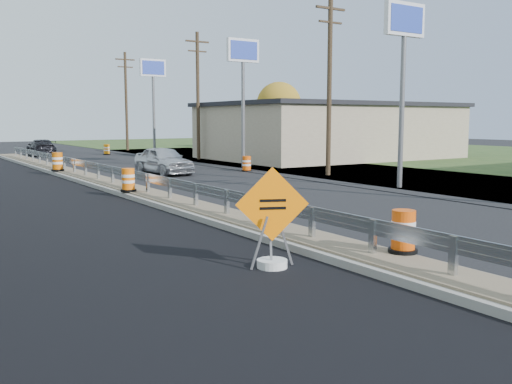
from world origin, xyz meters
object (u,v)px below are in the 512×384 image
barrel_shoulder_far (107,150)px  barrel_median_near (403,232)px  caution_sign (272,243)px  barrel_shoulder_near (247,164)px  barrel_median_far (57,162)px  car_dark_far (41,148)px  car_silver (164,160)px  barrel_median_mid (128,180)px

barrel_shoulder_far → barrel_median_near: bearing=-100.1°
caution_sign → barrel_shoulder_near: bearing=83.5°
barrel_median_near → barrel_median_far: bearing=92.7°
barrel_shoulder_near → car_dark_far: (-6.58, 21.72, 0.26)m
caution_sign → barrel_shoulder_far: bearing=100.4°
car_silver → barrel_shoulder_near: bearing=-17.8°
barrel_median_near → barrel_median_mid: barrel_median_near is taller
barrel_median_mid → car_silver: size_ratio=0.20×
caution_sign → barrel_median_near: (2.50, -1.16, 0.14)m
barrel_median_near → barrel_shoulder_near: 21.66m
car_silver → car_dark_far: size_ratio=0.95×
caution_sign → barrel_shoulder_far: 39.99m
barrel_shoulder_far → car_dark_far: (-5.03, 1.60, 0.25)m
caution_sign → barrel_shoulder_near: size_ratio=2.31×
car_dark_far → barrel_shoulder_near: bearing=111.1°
caution_sign → barrel_median_far: bearing=110.7°
caution_sign → barrel_median_far: caution_sign is taller
barrel_shoulder_near → barrel_median_near: bearing=-113.5°
barrel_median_mid → barrel_shoulder_near: 11.97m
caution_sign → barrel_shoulder_near: 21.77m
barrel_shoulder_far → car_silver: size_ratio=0.20×
caution_sign → barrel_shoulder_near: caution_sign is taller
barrel_median_near → car_silver: (3.97, 21.02, 0.11)m
barrel_median_near → car_silver: 21.39m
barrel_median_mid → car_dark_far: bearing=83.7°
barrel_median_near → car_dark_far: 41.63m
barrel_median_far → barrel_shoulder_far: bearing=63.5°
barrel_shoulder_far → barrel_shoulder_near: bearing=-85.6°
barrel_shoulder_far → car_dark_far: bearing=162.4°
caution_sign → barrel_shoulder_near: (11.15, 18.70, -0.09)m
caution_sign → barrel_median_near: size_ratio=2.30×
caution_sign → barrel_shoulder_far: caution_sign is taller
barrel_median_mid → car_silver: car_silver is taller
car_silver → car_dark_far: car_silver is taller
barrel_median_near → barrel_median_far: 23.60m
car_dark_far → barrel_median_near: bearing=91.4°
barrel_median_near → barrel_median_mid: 12.96m
barrel_median_mid → barrel_median_far: 10.65m
caution_sign → car_dark_far: (4.57, 40.42, 0.16)m
barrel_median_far → car_dark_far: (3.17, 18.00, -0.03)m
barrel_median_mid → barrel_shoulder_far: bearing=73.1°
caution_sign → barrel_shoulder_far: size_ratio=2.27×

